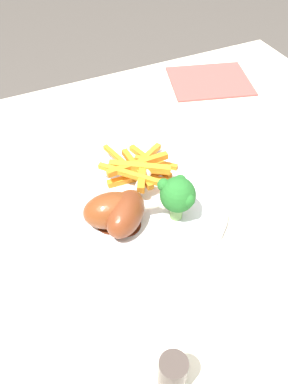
# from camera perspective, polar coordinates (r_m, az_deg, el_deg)

# --- Properties ---
(ground_plane) EXTENTS (6.00, 6.00, 0.00)m
(ground_plane) POSITION_cam_1_polar(r_m,az_deg,el_deg) (1.25, 2.20, -23.26)
(ground_plane) COLOR #4C4742
(dining_table) EXTENTS (0.91, 0.77, 0.71)m
(dining_table) POSITION_cam_1_polar(r_m,az_deg,el_deg) (0.74, 3.47, -6.41)
(dining_table) COLOR silver
(dining_table) RESTS_ON ground_plane
(dinner_plate) EXTENTS (0.26, 0.26, 0.01)m
(dinner_plate) POSITION_cam_1_polar(r_m,az_deg,el_deg) (0.62, 0.00, -1.68)
(dinner_plate) COLOR silver
(dinner_plate) RESTS_ON dining_table
(broccoli_floret_front) EXTENTS (0.05, 0.05, 0.07)m
(broccoli_floret_front) POSITION_cam_1_polar(r_m,az_deg,el_deg) (0.56, 4.80, -0.39)
(broccoli_floret_front) COLOR #7EAE5F
(broccoli_floret_front) RESTS_ON dinner_plate
(carrot_fries_pile) EXTENTS (0.13, 0.13, 0.03)m
(carrot_fries_pile) POSITION_cam_1_polar(r_m,az_deg,el_deg) (0.64, -0.42, 3.34)
(carrot_fries_pile) COLOR orange
(carrot_fries_pile) RESTS_ON dinner_plate
(chicken_drumstick_near) EXTENTS (0.12, 0.12, 0.05)m
(chicken_drumstick_near) POSITION_cam_1_polar(r_m,az_deg,el_deg) (0.57, -2.49, -2.74)
(chicken_drumstick_near) COLOR #4E1E0F
(chicken_drumstick_near) RESTS_ON dinner_plate
(chicken_drumstick_far) EXTENTS (0.13, 0.07, 0.05)m
(chicken_drumstick_far) POSITION_cam_1_polar(r_m,az_deg,el_deg) (0.57, -4.29, -2.56)
(chicken_drumstick_far) COLOR #54210F
(chicken_drumstick_far) RESTS_ON dinner_plate
(water_glass) EXTENTS (0.07, 0.07, 0.12)m
(water_glass) POSITION_cam_1_polar(r_m,az_deg,el_deg) (0.45, 15.50, -20.08)
(water_glass) COLOR silver
(water_glass) RESTS_ON dining_table
(napkin) EXTENTS (0.20, 0.18, 0.00)m
(napkin) POSITION_cam_1_polar(r_m,az_deg,el_deg) (0.92, 9.25, 15.18)
(napkin) COLOR #B74C47
(napkin) RESTS_ON dining_table
(pepper_shaker) EXTENTS (0.03, 0.03, 0.06)m
(pepper_shaker) POSITION_cam_1_polar(r_m,az_deg,el_deg) (0.46, 3.99, -24.44)
(pepper_shaker) COLOR #423833
(pepper_shaker) RESTS_ON dining_table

